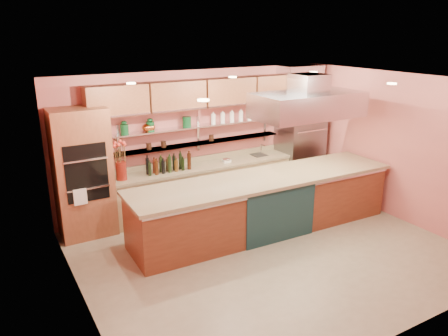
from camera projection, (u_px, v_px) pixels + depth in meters
floor at (268, 252)px, 7.32m from camera, size 6.00×5.00×0.02m
ceiling at (274, 82)px, 6.46m from camera, size 6.00×5.00×0.02m
wall_back at (200, 139)px, 8.96m from camera, size 6.00×0.04×2.80m
wall_front at (404, 233)px, 4.83m from camera, size 6.00×0.04×2.80m
wall_left at (76, 209)px, 5.47m from camera, size 0.04×5.00×2.80m
wall_right at (399, 147)px, 8.32m from camera, size 0.04×5.00×2.80m
oven_stack at (83, 174)px, 7.60m from camera, size 0.95×0.64×2.30m
refrigerator at (300, 145)px, 9.88m from camera, size 0.95×0.72×2.10m
back_counter at (205, 186)px, 8.97m from camera, size 3.84×0.64×0.93m
wall_shelf_lower at (200, 143)px, 8.84m from camera, size 3.60×0.26×0.03m
wall_shelf_upper at (200, 126)px, 8.73m from camera, size 3.60×0.26×0.03m
upper_cabinets at (203, 94)px, 8.52m from camera, size 4.60×0.36×0.55m
range_hood at (308, 105)px, 7.85m from camera, size 2.00×1.00×0.45m
ceiling_downlights at (267, 83)px, 6.64m from camera, size 4.00×2.80×0.02m
island at (264, 204)px, 7.95m from camera, size 4.96×1.19×1.03m
flower_vase at (121, 171)px, 7.91m from camera, size 0.24×0.24×0.34m
oil_bottle_cluster at (169, 164)px, 8.36m from camera, size 0.96×0.35×0.30m
kitchen_scale at (226, 160)px, 9.00m from camera, size 0.19×0.17×0.09m
bar_faucet at (261, 150)px, 9.50m from camera, size 0.03×0.03×0.23m
copper_kettle at (147, 128)px, 8.17m from camera, size 0.25×0.25×0.15m
green_canister at (187, 122)px, 8.56m from camera, size 0.22×0.22×0.20m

